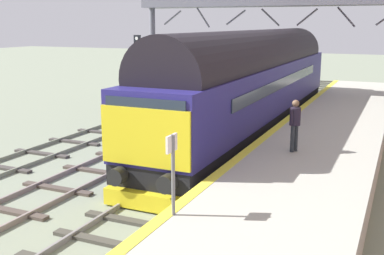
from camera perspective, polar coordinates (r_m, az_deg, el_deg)
name	(u,v)px	position (r m, az deg, el deg)	size (l,w,h in m)	color
ground_plane	(181,185)	(15.00, -1.35, -6.93)	(140.00, 140.00, 0.00)	gray
track_main	(181,184)	(14.99, -1.35, -6.73)	(2.50, 60.00, 0.15)	slate
track_adjacent_west	(95,171)	(16.58, -11.60, -5.08)	(2.50, 60.00, 0.15)	gray
track_adjacent_far_west	(23,160)	(18.56, -19.64, -3.68)	(2.50, 60.00, 0.15)	gray
station_platform	(296,186)	(13.76, 12.40, -6.83)	(4.00, 44.00, 1.01)	#ADAB9E
diesel_locomotive	(254,80)	(21.38, 7.39, 5.65)	(2.74, 19.92, 4.68)	black
signal_post_mid	(138,62)	(29.47, -6.48, 7.86)	(0.44, 0.22, 4.27)	gray
platform_number_sign	(172,162)	(9.84, -2.36, -4.13)	(0.10, 0.44, 1.73)	slate
waiting_passenger	(295,121)	(15.16, 12.24, 0.81)	(0.43, 0.49, 1.64)	#2D3238
overhead_footbridge	(271,7)	(28.17, 9.42, 14.06)	(15.73, 2.00, 6.40)	slate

